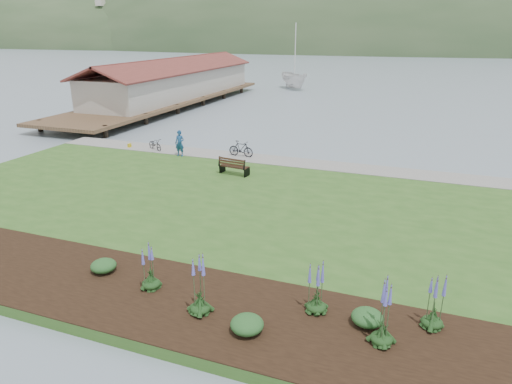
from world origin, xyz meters
TOP-DOWN VIEW (x-y plane):
  - ground at (0.00, 0.00)m, footprint 600.00×600.00m
  - lawn at (0.00, -2.00)m, footprint 34.00×20.00m
  - shoreline_path at (0.00, 6.90)m, footprint 34.00×2.20m
  - garden_bed at (3.00, -9.80)m, footprint 24.00×4.40m
  - far_hillside at (20.00, 170.00)m, footprint 580.00×80.00m
  - pier_pavilion at (-20.00, 27.52)m, footprint 8.00×36.00m
  - park_bench at (-1.92, 3.07)m, footprint 1.85×0.96m
  - person at (-6.99, 5.71)m, footprint 0.78×0.55m
  - bicycle_a at (-9.47, 6.52)m, footprint 1.22×1.66m
  - bicycle_b at (-3.05, 7.02)m, footprint 0.68×1.83m
  - sailboat at (-10.65, 46.62)m, footprint 16.15×16.17m
  - pannier at (-11.62, 6.46)m, footprint 0.18×0.27m
  - echium_0 at (2.66, -10.19)m, footprint 0.62×0.62m
  - echium_1 at (5.95, -8.88)m, footprint 0.62×0.62m
  - echium_2 at (7.97, -9.73)m, footprint 0.62×0.62m
  - echium_3 at (9.27, -8.46)m, footprint 0.62×0.62m
  - echium_4 at (0.50, -9.51)m, footprint 0.62×0.62m
  - shrub_0 at (-1.70, -9.15)m, footprint 0.90×0.90m
  - shrub_1 at (4.34, -10.55)m, footprint 0.96×0.96m
  - shrub_2 at (7.49, -9.01)m, footprint 0.93×0.93m

SIDE VIEW (x-z plane):
  - ground at x=0.00m, z-range 0.00..0.00m
  - far_hillside at x=20.00m, z-range -19.00..19.00m
  - sailboat at x=-10.65m, z-range -14.96..14.96m
  - lawn at x=0.00m, z-range 0.00..0.40m
  - shoreline_path at x=0.00m, z-range 0.40..0.43m
  - garden_bed at x=3.00m, z-range 0.40..0.44m
  - pannier at x=-11.62m, z-range 0.40..0.69m
  - shrub_0 at x=-1.70m, z-range 0.44..0.89m
  - shrub_2 at x=7.49m, z-range 0.44..0.91m
  - shrub_1 at x=4.34m, z-range 0.44..0.92m
  - bicycle_a at x=-9.47m, z-range 0.40..1.23m
  - bicycle_b at x=-3.05m, z-range 0.40..1.48m
  - park_bench at x=-1.92m, z-range 0.40..1.49m
  - echium_4 at x=0.50m, z-range 0.19..2.10m
  - echium_1 at x=5.95m, z-range 0.25..2.13m
  - echium_3 at x=9.27m, z-range 0.24..2.31m
  - echium_2 at x=7.97m, z-range 0.24..2.32m
  - echium_0 at x=2.66m, z-range 0.18..2.40m
  - person at x=-6.99m, z-range 0.40..2.47m
  - pier_pavilion at x=-20.00m, z-range -0.06..5.34m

